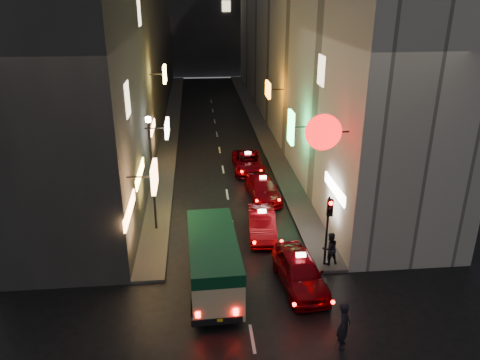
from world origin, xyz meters
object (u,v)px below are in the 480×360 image
object	(u,v)px
minibus	(213,257)
lamp_post	(152,167)
taxi_near	(300,269)
traffic_light	(329,217)
pedestrian_crossing	(344,322)

from	to	relation	value
minibus	lamp_post	bearing A→B (deg)	117.36
taxi_near	traffic_light	size ratio (longest dim) A/B	1.61
minibus	traffic_light	bearing A→B (deg)	11.45
lamp_post	taxi_near	bearing A→B (deg)	-40.87
minibus	traffic_light	distance (m)	5.52
taxi_near	lamp_post	size ratio (longest dim) A/B	0.90
taxi_near	traffic_light	world-z (taller)	traffic_light
pedestrian_crossing	traffic_light	bearing A→B (deg)	12.61
taxi_near	pedestrian_crossing	bearing A→B (deg)	-78.79
minibus	taxi_near	xyz separation A→B (m)	(3.79, -0.19, -0.71)
pedestrian_crossing	minibus	bearing A→B (deg)	68.88
taxi_near	traffic_light	xyz separation A→B (m)	(1.51, 1.27, 1.82)
minibus	traffic_light	world-z (taller)	traffic_light
traffic_light	lamp_post	xyz separation A→B (m)	(-8.20, 4.53, 1.04)
taxi_near	pedestrian_crossing	size ratio (longest dim) A/B	2.62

